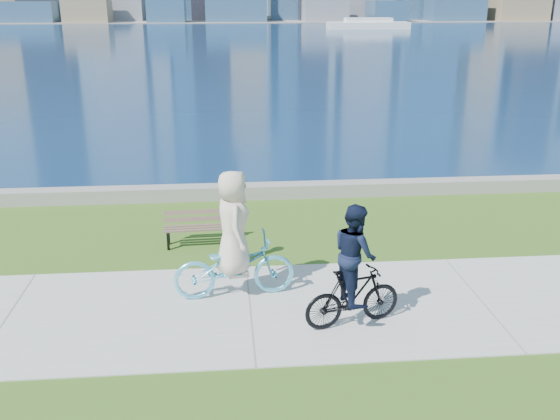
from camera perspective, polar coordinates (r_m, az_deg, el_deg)
The scene contains 10 objects.
ground at distance 11.49m, azimuth 17.80°, elevation -7.88°, with size 320.00×320.00×0.00m, color #335817.
concrete_path at distance 11.49m, azimuth 17.81°, elevation -7.84°, with size 80.00×3.50×0.02m, color #ACACA7.
seawall at distance 16.89m, azimuth 9.98°, elevation 2.04°, with size 90.00×0.50×0.35m, color gray.
bay_water at distance 81.65m, azimuth -2.17°, elevation 15.48°, with size 320.00×131.00×0.01m, color #0B254A.
far_shore at distance 139.54m, azimuth -3.52°, elevation 16.94°, with size 320.00×30.00×0.12m, color gray.
ferry_far at distance 103.24m, azimuth 8.06°, elevation 16.45°, with size 12.77×3.65×1.73m.
park_bench at distance 13.27m, azimuth -7.59°, elevation -1.35°, with size 1.41×0.54×0.72m.
bollard_lamp at distance 12.06m, azimuth -4.62°, elevation -1.54°, with size 0.23×0.23×1.40m.
cyclist_woman at distance 10.77m, azimuth -4.24°, elevation -3.75°, with size 0.96×2.18×2.27m.
cyclist_man at distance 9.86m, azimuth 6.76°, elevation -5.99°, with size 0.86×1.69×2.03m.
Camera 1 is at (-4.34, -9.38, 5.02)m, focal length 40.00 mm.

